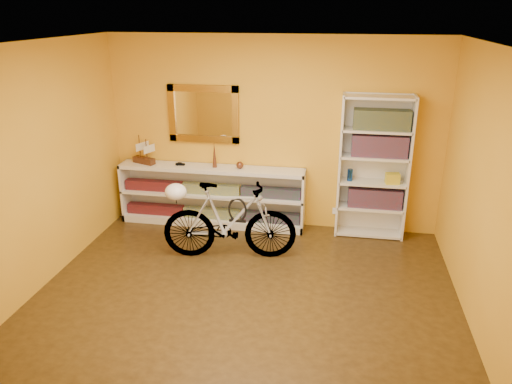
% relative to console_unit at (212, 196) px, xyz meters
% --- Properties ---
extents(floor, '(4.50, 4.00, 0.01)m').
position_rel_console_unit_xyz_m(floor, '(0.83, -1.81, -0.43)').
color(floor, '#32220D').
rests_on(floor, ground).
extents(ceiling, '(4.50, 4.00, 0.01)m').
position_rel_console_unit_xyz_m(ceiling, '(0.83, -1.81, 2.18)').
color(ceiling, silver).
rests_on(ceiling, ground).
extents(back_wall, '(4.50, 0.01, 2.60)m').
position_rel_console_unit_xyz_m(back_wall, '(0.83, 0.19, 0.88)').
color(back_wall, gold).
rests_on(back_wall, ground).
extents(left_wall, '(0.01, 4.00, 2.60)m').
position_rel_console_unit_xyz_m(left_wall, '(-1.43, -1.81, 0.88)').
color(left_wall, gold).
rests_on(left_wall, ground).
extents(right_wall, '(0.01, 4.00, 2.60)m').
position_rel_console_unit_xyz_m(right_wall, '(3.08, -1.81, 0.88)').
color(right_wall, gold).
rests_on(right_wall, ground).
extents(gilt_mirror, '(0.98, 0.06, 0.78)m').
position_rel_console_unit_xyz_m(gilt_mirror, '(-0.12, 0.15, 1.12)').
color(gilt_mirror, '#8D6419').
rests_on(gilt_mirror, back_wall).
extents(wall_socket, '(0.09, 0.02, 0.09)m').
position_rel_console_unit_xyz_m(wall_socket, '(1.73, 0.17, -0.17)').
color(wall_socket, silver).
rests_on(wall_socket, back_wall).
extents(console_unit, '(2.60, 0.35, 0.85)m').
position_rel_console_unit_xyz_m(console_unit, '(0.00, 0.00, 0.00)').
color(console_unit, silver).
rests_on(console_unit, floor).
extents(cd_row_lower, '(2.50, 0.13, 0.14)m').
position_rel_console_unit_xyz_m(cd_row_lower, '(0.00, -0.02, -0.26)').
color(cd_row_lower, black).
rests_on(cd_row_lower, console_unit).
extents(cd_row_upper, '(2.50, 0.13, 0.14)m').
position_rel_console_unit_xyz_m(cd_row_upper, '(0.00, -0.02, 0.11)').
color(cd_row_upper, navy).
rests_on(cd_row_upper, console_unit).
extents(model_ship, '(0.36, 0.24, 0.40)m').
position_rel_console_unit_xyz_m(model_ship, '(-0.97, 0.00, 0.63)').
color(model_ship, '#381E0F').
rests_on(model_ship, console_unit).
extents(toy_car, '(0.00, 0.00, 0.00)m').
position_rel_console_unit_xyz_m(toy_car, '(-0.44, 0.00, 0.43)').
color(toy_car, black).
rests_on(toy_car, console_unit).
extents(bronze_ornament, '(0.06, 0.06, 0.36)m').
position_rel_console_unit_xyz_m(bronze_ornament, '(0.05, 0.00, 0.60)').
color(bronze_ornament, brown).
rests_on(bronze_ornament, console_unit).
extents(decorative_orb, '(0.10, 0.10, 0.10)m').
position_rel_console_unit_xyz_m(decorative_orb, '(0.41, 0.00, 0.47)').
color(decorative_orb, brown).
rests_on(decorative_orb, console_unit).
extents(bookcase, '(0.90, 0.30, 1.90)m').
position_rel_console_unit_xyz_m(bookcase, '(2.18, 0.03, 0.52)').
color(bookcase, silver).
rests_on(bookcase, floor).
extents(book_row_a, '(0.70, 0.22, 0.26)m').
position_rel_console_unit_xyz_m(book_row_a, '(2.23, 0.03, 0.12)').
color(book_row_a, maroon).
rests_on(book_row_a, bookcase).
extents(book_row_b, '(0.70, 0.22, 0.28)m').
position_rel_console_unit_xyz_m(book_row_b, '(2.23, 0.03, 0.83)').
color(book_row_b, maroon).
rests_on(book_row_b, bookcase).
extents(book_row_c, '(0.70, 0.22, 0.25)m').
position_rel_console_unit_xyz_m(book_row_c, '(2.23, 0.03, 1.16)').
color(book_row_c, '#16374F').
rests_on(book_row_c, bookcase).
extents(travel_mug, '(0.07, 0.07, 0.16)m').
position_rel_console_unit_xyz_m(travel_mug, '(1.88, 0.01, 0.42)').
color(travel_mug, '#153D93').
rests_on(travel_mug, bookcase).
extents(red_tin, '(0.15, 0.15, 0.16)m').
position_rel_console_unit_xyz_m(red_tin, '(1.98, 0.06, 1.12)').
color(red_tin, maroon).
rests_on(red_tin, bookcase).
extents(yellow_bag, '(0.19, 0.14, 0.14)m').
position_rel_console_unit_xyz_m(yellow_bag, '(2.43, -0.01, 0.41)').
color(yellow_bag, gold).
rests_on(yellow_bag, bookcase).
extents(bicycle, '(0.67, 1.70, 0.97)m').
position_rel_console_unit_xyz_m(bicycle, '(0.47, -0.94, 0.06)').
color(bicycle, silver).
rests_on(bicycle, floor).
extents(helmet, '(0.26, 0.25, 0.20)m').
position_rel_console_unit_xyz_m(helmet, '(-0.15, -1.03, 0.43)').
color(helmet, white).
rests_on(helmet, bicycle).
extents(u_lock, '(0.23, 0.02, 0.23)m').
position_rel_console_unit_xyz_m(u_lock, '(0.57, -0.92, 0.21)').
color(u_lock, black).
rests_on(u_lock, bicycle).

